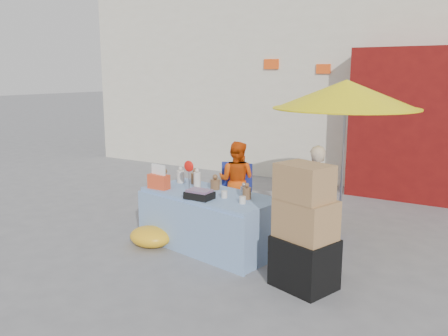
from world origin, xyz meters
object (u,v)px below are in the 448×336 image
Objects in this scene: vendor_orange at (237,181)px; vendor_beige at (316,190)px; chair_left at (232,204)px; chair_right at (311,218)px; box_stack at (305,232)px; market_table at (210,219)px; umbrella at (346,95)px.

vendor_beige reaches higher than vendor_orange.
chair_left and chair_right have the same top height.
chair_left is 2.36m from box_stack.
chair_left is at bearing 117.04° from market_table.
chair_right is 0.66× the size of box_stack.
chair_right is at bearing 165.22° from vendor_orange.
vendor_orange is (-1.25, 0.13, 0.34)m from chair_right.
vendor_beige is at bearing 171.36° from vendor_orange.
market_table is 1.55m from box_stack.
chair_right is at bearing 59.12° from market_table.
market_table is at bearing 42.80° from vendor_beige.
box_stack is (0.21, -1.81, -1.29)m from umbrella.
chair_right is (0.95, 1.06, -0.10)m from market_table.
market_table is 2.39m from umbrella.
vendor_beige is (1.25, 0.00, 0.02)m from vendor_orange.
chair_right is at bearing 108.51° from box_stack.
umbrella is at bearing 1.75° from chair_left.
vendor_beige is at bearing -153.43° from umbrella.
chair_left is 0.69× the size of vendor_beige.
vendor_orange reaches higher than chair_right.
vendor_beige is at bearing 62.43° from market_table.
market_table is 2.30× the size of chair_left.
chair_left is 0.72× the size of vendor_orange.
market_table is at bearing -82.59° from chair_left.
chair_left is (-0.30, 1.06, -0.10)m from market_table.
chair_left is 0.66× the size of box_stack.
umbrella is 2.24m from box_stack.
umbrella is (0.30, 0.15, 1.28)m from vendor_beige.
market_table is 2.30× the size of chair_right.
box_stack is at bearing 98.39° from vendor_beige.
chair_left is 0.41× the size of umbrella.
box_stack reaches higher than chair_right.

